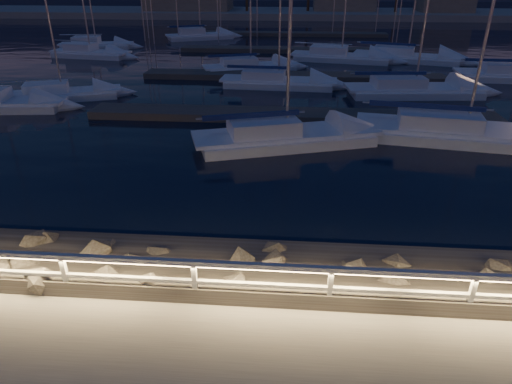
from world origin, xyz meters
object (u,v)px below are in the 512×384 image
Objects in this scene: sailboat_f at (59,93)px; sailboat_l at (404,56)px; guard_rail at (281,276)px; sailboat_i at (94,44)px; sailboat_e at (89,52)px; sailboat_d at (460,130)px; sailboat_k at (339,56)px; sailboat_b at (282,135)px; sailboat_c at (275,81)px; sailboat_g at (411,88)px; sailboat_j at (248,66)px; sailboat_m at (199,35)px.

sailboat_f is 28.45m from sailboat_l.
sailboat_i reaches higher than guard_rail.
sailboat_d is at bearing -28.01° from sailboat_e.
sailboat_k is at bearing -19.88° from sailboat_i.
sailboat_l is (10.11, 22.08, -0.02)m from sailboat_b.
sailboat_c is at bearing 92.74° from guard_rail.
sailboat_g is (7.65, 21.71, -0.92)m from guard_rail.
sailboat_f is at bearing -178.39° from sailboat_g.
sailboat_j is 9.17m from sailboat_k.
guard_rail is at bearing -100.55° from sailboat_m.
sailboat_d reaches higher than sailboat_j.
sailboat_b is 0.93× the size of sailboat_l.
sailboat_d is at bearing -72.57° from sailboat_j.
sailboat_k reaches higher than sailboat_b.
sailboat_b is 22.10m from sailboat_k.
sailboat_d reaches higher than sailboat_e.
sailboat_b is 33.05m from sailboat_i.
sailboat_e is at bearing 151.86° from sailboat_d.
sailboat_j reaches higher than guard_rail.
sailboat_l is (13.25, 5.69, 0.02)m from sailboat_j.
sailboat_g is at bearing -7.62° from sailboat_c.
sailboat_i is 24.62m from sailboat_k.
sailboat_b is at bearing -40.62° from sailboat_e.
sailboat_d is at bearing -34.88° from sailboat_f.
sailboat_k is (18.40, 14.62, 0.04)m from sailboat_f.
sailboat_c is 8.93m from sailboat_g.
guard_rail is at bearing -51.79° from sailboat_e.
sailboat_g reaches higher than sailboat_i.
guard_rail is 43.37m from sailboat_i.
sailboat_i is 0.92× the size of sailboat_m.
sailboat_d reaches higher than guard_rail.
guard_rail is at bearing -85.63° from sailboat_k.
sailboat_b is 1.16× the size of sailboat_e.
sailboat_m is (-18.53, 24.21, 0.01)m from sailboat_g.
sailboat_m is at bearing 116.85° from sailboat_c.
sailboat_d reaches higher than sailboat_l.
sailboat_k reaches higher than sailboat_i.
sailboat_d is 8.41m from sailboat_g.
sailboat_f is 0.93× the size of sailboat_j.
sailboat_l reaches higher than sailboat_e.
guard_rail is 2.56× the size of sailboat_d.
sailboat_i is 11.92m from sailboat_m.
sailboat_b is 11.51m from sailboat_c.
sailboat_d reaches higher than sailboat_m.
sailboat_g is 1.17× the size of sailboat_j.
guard_rail is at bearing -73.56° from sailboat_f.
sailboat_d is at bearing -50.28° from sailboat_i.
sailboat_f is at bearing 135.56° from sailboat_b.
sailboat_b is 28.37m from sailboat_e.
sailboat_m reaches higher than sailboat_f.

